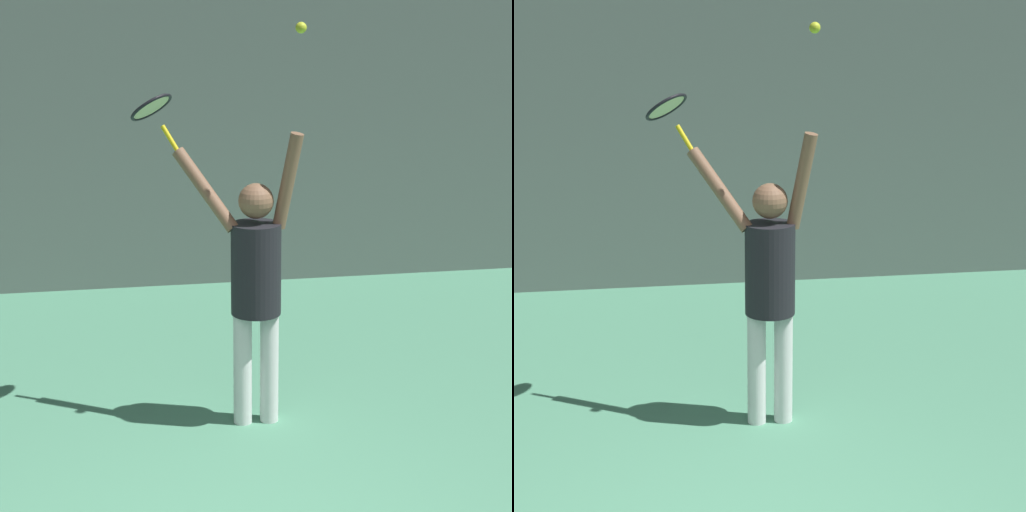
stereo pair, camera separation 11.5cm
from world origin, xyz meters
The scene contains 4 objects.
back_wall centered at (0.00, 5.70, 2.50)m, with size 18.00×0.10×5.00m.
tennis_player centered at (0.42, 2.27, 1.07)m, with size 0.87×0.50×2.07m.
tennis_racket centered at (-0.21, 2.67, 2.18)m, with size 0.41×0.42×0.40m.
tennis_ball centered at (0.69, 2.13, 2.73)m, with size 0.07×0.07×0.07m.
Camera 2 is at (-0.50, -3.71, 2.88)m, focal length 65.00 mm.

